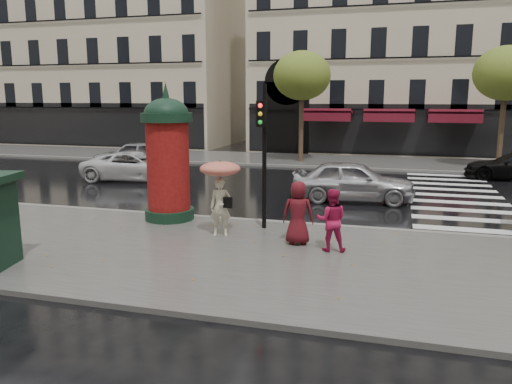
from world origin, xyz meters
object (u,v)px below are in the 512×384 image
(man_burgundy, at_px, (298,213))
(morris_column, at_px, (168,155))
(car_silver, at_px, (353,181))
(car_far_silver, at_px, (135,155))
(woman_umbrella, at_px, (220,185))
(woman_red, at_px, (331,220))
(traffic_light, at_px, (263,142))
(car_white, at_px, (136,166))

(man_burgundy, height_order, morris_column, morris_column)
(car_silver, bearing_deg, car_far_silver, 62.55)
(woman_umbrella, bearing_deg, car_far_silver, 128.15)
(woman_red, height_order, car_far_silver, woman_red)
(man_burgundy, bearing_deg, traffic_light, -49.54)
(car_silver, height_order, car_white, car_silver)
(woman_umbrella, xyz_separation_m, car_far_silver, (-9.33, 11.87, -0.75))
(traffic_light, bearing_deg, car_white, 138.39)
(morris_column, height_order, traffic_light, morris_column)
(man_burgundy, bearing_deg, car_white, -47.08)
(car_silver, height_order, car_far_silver, car_far_silver)
(morris_column, xyz_separation_m, car_white, (-5.12, 7.02, -1.48))
(woman_red, height_order, man_burgundy, man_burgundy)
(morris_column, relative_size, car_far_silver, 0.92)
(woman_umbrella, distance_m, car_far_silver, 15.12)
(woman_umbrella, bearing_deg, traffic_light, 47.66)
(car_far_silver, bearing_deg, traffic_light, 37.02)
(car_white, bearing_deg, traffic_light, -138.94)
(morris_column, bearing_deg, traffic_light, -6.27)
(man_burgundy, relative_size, car_far_silver, 0.36)
(woman_umbrella, xyz_separation_m, morris_column, (-2.24, 1.39, 0.63))
(traffic_light, height_order, car_white, traffic_light)
(man_burgundy, relative_size, car_white, 0.34)
(morris_column, xyz_separation_m, car_silver, (5.32, 4.96, -1.38))
(woman_red, height_order, morris_column, morris_column)
(woman_umbrella, xyz_separation_m, car_silver, (3.09, 6.35, -0.75))
(morris_column, relative_size, car_white, 0.86)
(traffic_light, bearing_deg, woman_umbrella, -132.34)
(morris_column, distance_m, car_white, 8.81)
(traffic_light, distance_m, car_silver, 6.03)
(woman_umbrella, height_order, car_far_silver, woman_umbrella)
(car_white, xyz_separation_m, car_far_silver, (-1.98, 3.46, 0.10))
(woman_red, relative_size, man_burgundy, 0.94)
(traffic_light, bearing_deg, car_silver, 68.08)
(car_white, bearing_deg, morris_column, -151.25)
(woman_red, bearing_deg, traffic_light, -44.16)
(woman_umbrella, relative_size, car_white, 0.43)
(car_white, bearing_deg, car_far_silver, 22.37)
(man_burgundy, height_order, traffic_light, traffic_light)
(woman_red, distance_m, morris_column, 5.87)
(woman_red, height_order, car_silver, woman_red)
(woman_red, xyz_separation_m, traffic_light, (-2.20, 1.61, 1.75))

